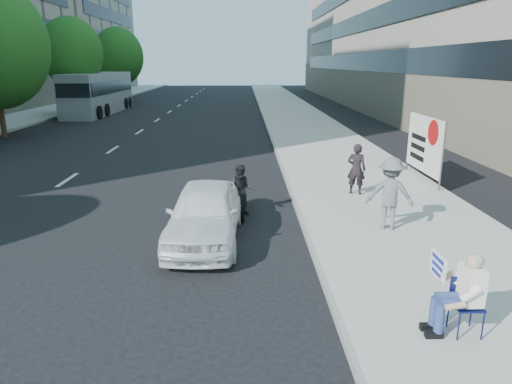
{
  "coord_description": "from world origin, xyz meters",
  "views": [
    {
      "loc": [
        -0.06,
        -8.26,
        4.11
      ],
      "look_at": [
        0.23,
        2.62,
        1.02
      ],
      "focal_mm": 32.0,
      "sensor_mm": 36.0,
      "label": 1
    }
  ],
  "objects_px": {
    "seated_protester": "(461,289)",
    "motorcycle": "(242,192)",
    "white_sedan_near": "(205,213)",
    "jogger": "(390,193)",
    "protest_banner": "(424,144)",
    "pedestrian_woman": "(356,169)",
    "bus": "(99,93)"
  },
  "relations": [
    {
      "from": "seated_protester",
      "to": "motorcycle",
      "type": "distance_m",
      "value": 6.98
    },
    {
      "from": "jogger",
      "to": "motorcycle",
      "type": "bearing_deg",
      "value": -7.59
    },
    {
      "from": "seated_protester",
      "to": "motorcycle",
      "type": "height_order",
      "value": "seated_protester"
    },
    {
      "from": "jogger",
      "to": "bus",
      "type": "height_order",
      "value": "bus"
    },
    {
      "from": "protest_banner",
      "to": "seated_protester",
      "type": "bearing_deg",
      "value": -107.88
    },
    {
      "from": "seated_protester",
      "to": "bus",
      "type": "relative_size",
      "value": 0.11
    },
    {
      "from": "jogger",
      "to": "white_sedan_near",
      "type": "relative_size",
      "value": 0.44
    },
    {
      "from": "seated_protester",
      "to": "protest_banner",
      "type": "bearing_deg",
      "value": 72.12
    },
    {
      "from": "seated_protester",
      "to": "bus",
      "type": "height_order",
      "value": "bus"
    },
    {
      "from": "pedestrian_woman",
      "to": "protest_banner",
      "type": "bearing_deg",
      "value": -123.01
    },
    {
      "from": "protest_banner",
      "to": "white_sedan_near",
      "type": "height_order",
      "value": "protest_banner"
    },
    {
      "from": "seated_protester",
      "to": "white_sedan_near",
      "type": "bearing_deg",
      "value": 134.35
    },
    {
      "from": "white_sedan_near",
      "to": "motorcycle",
      "type": "height_order",
      "value": "motorcycle"
    },
    {
      "from": "pedestrian_woman",
      "to": "motorcycle",
      "type": "xyz_separation_m",
      "value": [
        -3.55,
        -1.49,
        -0.3
      ]
    },
    {
      "from": "seated_protester",
      "to": "jogger",
      "type": "height_order",
      "value": "jogger"
    },
    {
      "from": "pedestrian_woman",
      "to": "bus",
      "type": "bearing_deg",
      "value": -34.38
    },
    {
      "from": "jogger",
      "to": "pedestrian_woman",
      "type": "relative_size",
      "value": 1.12
    },
    {
      "from": "pedestrian_woman",
      "to": "bus",
      "type": "xyz_separation_m",
      "value": [
        -15.61,
        25.77,
        0.69
      ]
    },
    {
      "from": "seated_protester",
      "to": "jogger",
      "type": "bearing_deg",
      "value": 85.54
    },
    {
      "from": "seated_protester",
      "to": "white_sedan_near",
      "type": "height_order",
      "value": "seated_protester"
    },
    {
      "from": "pedestrian_woman",
      "to": "protest_banner",
      "type": "height_order",
      "value": "protest_banner"
    },
    {
      "from": "motorcycle",
      "to": "white_sedan_near",
      "type": "bearing_deg",
      "value": -114.82
    },
    {
      "from": "seated_protester",
      "to": "protest_banner",
      "type": "height_order",
      "value": "protest_banner"
    },
    {
      "from": "white_sedan_near",
      "to": "jogger",
      "type": "bearing_deg",
      "value": 6.44
    },
    {
      "from": "pedestrian_woman",
      "to": "seated_protester",
      "type": "bearing_deg",
      "value": 112.35
    },
    {
      "from": "white_sedan_near",
      "to": "pedestrian_woman",
      "type": "bearing_deg",
      "value": 39.94
    },
    {
      "from": "motorcycle",
      "to": "bus",
      "type": "distance_m",
      "value": 29.83
    },
    {
      "from": "white_sedan_near",
      "to": "motorcycle",
      "type": "distance_m",
      "value": 2.11
    },
    {
      "from": "white_sedan_near",
      "to": "bus",
      "type": "bearing_deg",
      "value": 113.21
    },
    {
      "from": "bus",
      "to": "seated_protester",
      "type": "bearing_deg",
      "value": -64.88
    },
    {
      "from": "white_sedan_near",
      "to": "protest_banner",
      "type": "bearing_deg",
      "value": 38.04
    },
    {
      "from": "protest_banner",
      "to": "bus",
      "type": "height_order",
      "value": "bus"
    }
  ]
}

